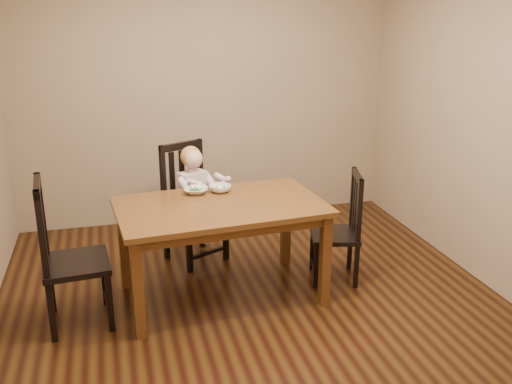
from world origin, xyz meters
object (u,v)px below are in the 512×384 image
object	(u,v)px
toddler	(194,192)
bowl_veg	(220,188)
chair_right	(340,229)
chair_child	(191,205)
bowl_peas	(196,191)
dining_table	(221,215)
chair_left	(67,257)

from	to	relation	value
toddler	bowl_veg	size ratio (longest dim) A/B	3.05
chair_right	bowl_veg	bearing A→B (deg)	90.91
chair_child	chair_right	bearing A→B (deg)	121.47
bowl_peas	bowl_veg	bearing A→B (deg)	-2.47
dining_table	bowl_veg	xyz separation A→B (m)	(0.06, 0.30, 0.12)
dining_table	toddler	xyz separation A→B (m)	(-0.09, 0.75, -0.04)
dining_table	bowl_peas	world-z (taller)	bowl_peas
chair_child	bowl_peas	world-z (taller)	chair_child
dining_table	toddler	distance (m)	0.76
toddler	bowl_peas	distance (m)	0.48
dining_table	toddler	size ratio (longest dim) A/B	2.99
toddler	bowl_peas	xyz separation A→B (m)	(-0.05, -0.45, 0.16)
chair_child	toddler	xyz separation A→B (m)	(0.02, -0.05, 0.14)
chair_left	chair_right	bearing A→B (deg)	89.84
chair_right	toddler	bearing A→B (deg)	73.16
toddler	bowl_peas	size ratio (longest dim) A/B	2.95
chair_child	bowl_veg	world-z (taller)	chair_child
bowl_peas	bowl_veg	distance (m)	0.20
chair_child	chair_right	xyz separation A→B (m)	(1.16, -0.75, -0.06)
chair_child	chair_left	xyz separation A→B (m)	(-1.04, -0.93, 0.02)
chair_right	bowl_veg	distance (m)	1.08
bowl_peas	chair_right	bearing A→B (deg)	-12.00
chair_left	bowl_peas	distance (m)	1.14
chair_left	bowl_peas	world-z (taller)	chair_left
chair_child	toddler	bearing A→B (deg)	90.00
chair_right	toddler	xyz separation A→B (m)	(-1.14, 0.70, 0.20)
dining_table	chair_left	bearing A→B (deg)	-173.60
chair_left	bowl_peas	xyz separation A→B (m)	(1.02, 0.43, 0.28)
chair_child	bowl_veg	bearing A→B (deg)	83.44
chair_right	bowl_peas	size ratio (longest dim) A/B	5.05
chair_child	toddler	world-z (taller)	chair_child
chair_child	bowl_veg	distance (m)	0.62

